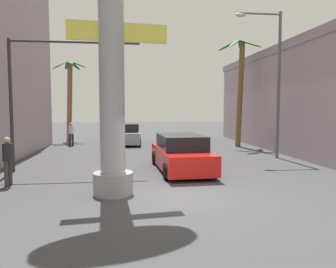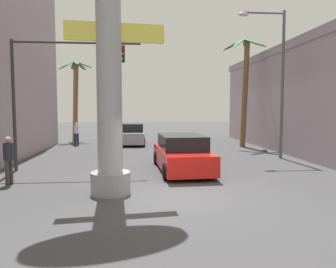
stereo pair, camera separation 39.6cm
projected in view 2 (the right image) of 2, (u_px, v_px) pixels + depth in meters
ground_plane at (158, 153)px, 19.79m from camera, size 89.87×89.87×0.00m
neon_sign_pole at (109, 44)px, 10.00m from camera, size 3.37×1.24×10.11m
street_lamp at (276, 71)px, 17.32m from camera, size 2.56×0.28×7.80m
traffic_light_mast at (55, 78)px, 14.04m from camera, size 5.50×0.32×5.61m
car_lead at (182, 154)px, 14.18m from camera, size 2.25×5.09×1.56m
car_far at (132, 134)px, 24.69m from camera, size 1.91×4.58×1.56m
palm_tree_far_left at (75, 92)px, 27.09m from camera, size 2.78×2.78×6.64m
palm_tree_mid_right at (245, 82)px, 22.70m from camera, size 2.99×2.90×7.51m
pedestrian_far_left at (76, 132)px, 23.66m from camera, size 0.43×0.43×1.67m
pedestrian_curb_left at (8, 157)px, 11.54m from camera, size 0.42×0.42×1.71m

